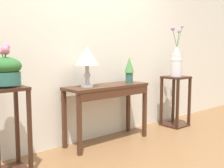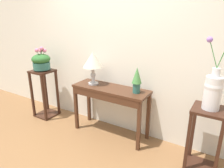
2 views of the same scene
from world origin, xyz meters
TOP-DOWN VIEW (x-y plane):
  - back_wall_with_art at (0.00, 1.34)m, footprint 9.00×0.10m
  - console_table at (0.08, 1.03)m, footprint 1.14×0.39m
  - table_lamp at (-0.23, 1.05)m, footprint 0.30×0.30m
  - potted_plant_on_console at (0.49, 1.06)m, footprint 0.13×0.13m
  - pedestal_stand_left at (-1.24, 0.95)m, footprint 0.35×0.35m
  - planter_bowl_wide_left at (-1.24, 0.95)m, footprint 0.31×0.31m
  - pedestal_stand_right at (1.40, 0.96)m, footprint 0.35×0.35m
  - flower_vase_tall_right at (1.40, 0.96)m, footprint 0.23×0.18m

SIDE VIEW (x-z plane):
  - pedestal_stand_right at x=1.40m, z-range 0.00..0.79m
  - pedestal_stand_left at x=-1.24m, z-range 0.00..0.85m
  - console_table at x=0.08m, z-range 0.26..1.02m
  - potted_plant_on_console at x=0.49m, z-range 0.77..1.13m
  - planter_bowl_wide_left at x=-1.24m, z-range 0.81..1.22m
  - flower_vase_tall_right at x=1.40m, z-range 0.62..1.40m
  - table_lamp at x=-0.23m, z-range 0.86..1.35m
  - back_wall_with_art at x=0.00m, z-range 0.00..2.80m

